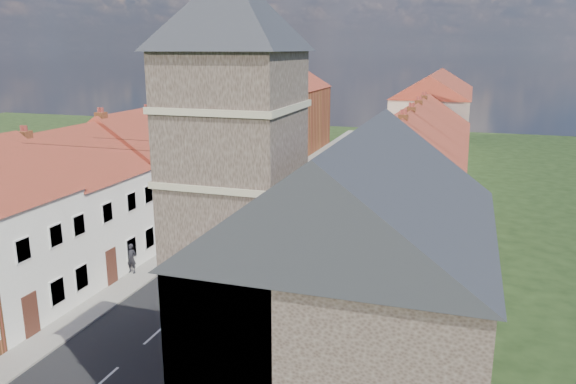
{
  "coord_description": "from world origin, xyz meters",
  "views": [
    {
      "loc": [
        13.31,
        -14.86,
        13.07
      ],
      "look_at": [
        1.83,
        20.7,
        3.5
      ],
      "focal_mm": 35.0,
      "sensor_mm": 36.0,
      "label": 1
    }
  ],
  "objects_px": {
    "car_mid_b": "(262,257)",
    "church": "(340,259)",
    "car_distant": "(334,153)",
    "car_far": "(324,165)",
    "lamppost": "(209,188)",
    "pedestrian_left": "(131,258)",
    "car_mid": "(218,228)"
  },
  "relations": [
    {
      "from": "car_mid_b",
      "to": "church",
      "type": "bearing_deg",
      "value": 131.58
    },
    {
      "from": "car_distant",
      "to": "car_mid_b",
      "type": "relative_size",
      "value": 0.95
    },
    {
      "from": "car_distant",
      "to": "car_mid_b",
      "type": "height_order",
      "value": "car_mid_b"
    },
    {
      "from": "car_far",
      "to": "car_mid_b",
      "type": "relative_size",
      "value": 0.91
    },
    {
      "from": "church",
      "to": "car_far",
      "type": "bearing_deg",
      "value": 105.01
    },
    {
      "from": "lamppost",
      "to": "pedestrian_left",
      "type": "height_order",
      "value": "lamppost"
    },
    {
      "from": "car_mid",
      "to": "church",
      "type": "bearing_deg",
      "value": -34.92
    },
    {
      "from": "pedestrian_left",
      "to": "car_mid_b",
      "type": "distance_m",
      "value": 7.74
    },
    {
      "from": "car_mid",
      "to": "car_far",
      "type": "relative_size",
      "value": 0.91
    },
    {
      "from": "lamppost",
      "to": "car_mid",
      "type": "xyz_separation_m",
      "value": [
        0.61,
        -0.09,
        -2.91
      ]
    },
    {
      "from": "car_mid",
      "to": "pedestrian_left",
      "type": "bearing_deg",
      "value": -85.48
    },
    {
      "from": "lamppost",
      "to": "car_far",
      "type": "relative_size",
      "value": 1.43
    },
    {
      "from": "lamppost",
      "to": "pedestrian_left",
      "type": "distance_m",
      "value": 8.53
    },
    {
      "from": "car_mid",
      "to": "car_far",
      "type": "height_order",
      "value": "car_mid"
    },
    {
      "from": "church",
      "to": "car_distant",
      "type": "distance_m",
      "value": 50.19
    },
    {
      "from": "pedestrian_left",
      "to": "car_far",
      "type": "bearing_deg",
      "value": 81.83
    },
    {
      "from": "church",
      "to": "car_mid_b",
      "type": "xyz_separation_m",
      "value": [
        -7.43,
        11.87,
        -5.12
      ]
    },
    {
      "from": "church",
      "to": "car_mid_b",
      "type": "height_order",
      "value": "church"
    },
    {
      "from": "car_distant",
      "to": "car_mid_b",
      "type": "bearing_deg",
      "value": -67.54
    },
    {
      "from": "church",
      "to": "car_distant",
      "type": "relative_size",
      "value": 3.47
    },
    {
      "from": "church",
      "to": "car_mid",
      "type": "relative_size",
      "value": 3.98
    },
    {
      "from": "car_mid",
      "to": "car_far",
      "type": "distance_m",
      "value": 24.42
    },
    {
      "from": "car_far",
      "to": "pedestrian_left",
      "type": "bearing_deg",
      "value": -103.01
    },
    {
      "from": "church",
      "to": "pedestrian_left",
      "type": "relative_size",
      "value": 8.46
    },
    {
      "from": "car_mid",
      "to": "car_mid_b",
      "type": "height_order",
      "value": "car_mid_b"
    },
    {
      "from": "church",
      "to": "lamppost",
      "type": "relative_size",
      "value": 2.53
    },
    {
      "from": "lamppost",
      "to": "car_far",
      "type": "xyz_separation_m",
      "value": [
        2.19,
        24.28,
        -2.93
      ]
    },
    {
      "from": "church",
      "to": "pedestrian_left",
      "type": "bearing_deg",
      "value": 149.18
    },
    {
      "from": "lamppost",
      "to": "car_far",
      "type": "bearing_deg",
      "value": 84.84
    },
    {
      "from": "car_distant",
      "to": "lamppost",
      "type": "bearing_deg",
      "value": -76.84
    },
    {
      "from": "church",
      "to": "car_mid_b",
      "type": "relative_size",
      "value": 3.31
    },
    {
      "from": "car_mid",
      "to": "car_distant",
      "type": "bearing_deg",
      "value": 106.25
    }
  ]
}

